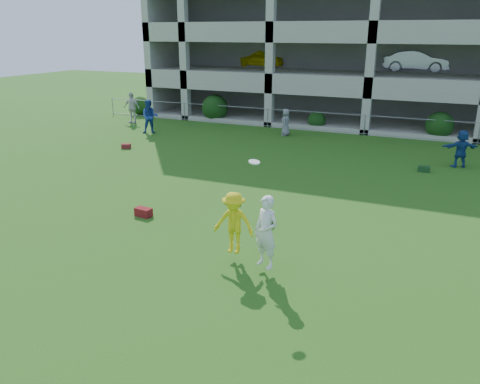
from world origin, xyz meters
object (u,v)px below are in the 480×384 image
at_px(bystander_b, 132,108).
at_px(bystander_a, 150,117).
at_px(bystander_d, 461,149).
at_px(parking_garage, 392,27).
at_px(bystander_c, 286,122).
at_px(frisbee_contest, 244,226).

bearing_deg(bystander_b, bystander_a, -39.20).
xyz_separation_m(bystander_d, parking_garage, (-5.05, 13.92, 5.18)).
bearing_deg(parking_garage, bystander_a, -131.47).
bearing_deg(parking_garage, bystander_b, -143.43).
distance_m(bystander_a, bystander_b, 3.80).
xyz_separation_m(bystander_a, bystander_c, (7.55, 2.58, -0.21)).
bearing_deg(frisbee_contest, bystander_c, 104.51).
distance_m(bystander_b, bystander_d, 19.97).
height_order(bystander_d, parking_garage, parking_garage).
relative_size(bystander_c, frisbee_contest, 0.57).
bearing_deg(bystander_b, frisbee_contest, -47.49).
height_order(bystander_a, bystander_c, bystander_a).
relative_size(bystander_d, frisbee_contest, 0.62).
bearing_deg(bystander_d, parking_garage, -92.12).
distance_m(bystander_c, frisbee_contest, 16.09).
bearing_deg(frisbee_contest, bystander_b, 133.53).
height_order(bystander_b, bystander_c, bystander_b).
xyz_separation_m(bystander_b, frisbee_contest, (14.57, -15.34, 0.09)).
distance_m(bystander_a, frisbee_contest, 17.40).
bearing_deg(frisbee_contest, bystander_d, 67.23).
relative_size(bystander_b, frisbee_contest, 0.73).
distance_m(frisbee_contest, parking_garage, 26.69).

